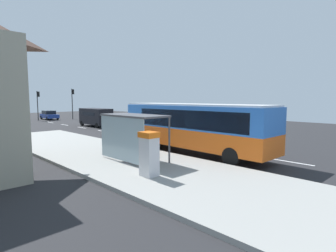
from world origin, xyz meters
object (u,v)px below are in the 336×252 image
at_px(recycling_bin_green, 125,140).
at_px(recycling_bin_red, 131,141).
at_px(recycling_bin_yellow, 144,144).
at_px(ticket_machine, 149,154).
at_px(sedan_near, 49,115).
at_px(traffic_light_far_side, 15,100).
at_px(bus_shelter, 129,126).
at_px(recycling_bin_blue, 137,143).
at_px(traffic_light_median, 38,101).
at_px(traffic_light_near_side, 73,99).
at_px(bus, 192,125).
at_px(white_van, 96,116).

bearing_deg(recycling_bin_green, recycling_bin_red, -90.00).
bearing_deg(recycling_bin_yellow, ticket_machine, -127.21).
height_order(sedan_near, recycling_bin_green, sedan_near).
bearing_deg(sedan_near, recycling_bin_red, -101.57).
height_order(traffic_light_far_side, bus_shelter, traffic_light_far_side).
bearing_deg(recycling_bin_blue, traffic_light_median, 81.77).
relative_size(traffic_light_near_side, traffic_light_median, 1.10).
bearing_deg(bus, bus_shelter, 174.22).
distance_m(recycling_bin_yellow, traffic_light_far_side, 31.84).
distance_m(ticket_machine, bus_shelter, 3.29).
distance_m(white_van, recycling_bin_blue, 17.92).
relative_size(recycling_bin_yellow, recycling_bin_blue, 1.00).
relative_size(sedan_near, recycling_bin_red, 4.69).
bearing_deg(bus_shelter, recycling_bin_yellow, 33.07).
height_order(recycling_bin_red, traffic_light_median, traffic_light_median).
bearing_deg(traffic_light_far_side, recycling_bin_blue, -92.03).
xyz_separation_m(recycling_bin_green, traffic_light_median, (4.60, 30.41, 2.52)).
bearing_deg(recycling_bin_yellow, traffic_light_far_side, 88.01).
bearing_deg(traffic_light_near_side, bus, -102.39).
height_order(white_van, recycling_bin_blue, white_van).
relative_size(sedan_near, ticket_machine, 2.30).
relative_size(bus, recycling_bin_yellow, 11.64).
bearing_deg(traffic_light_near_side, bus_shelter, -110.21).
xyz_separation_m(recycling_bin_yellow, traffic_light_median, (4.60, 32.51, 2.52)).
bearing_deg(recycling_bin_blue, sedan_near, 78.67).
height_order(recycling_bin_green, bus_shelter, bus_shelter).
height_order(traffic_light_median, bus_shelter, traffic_light_median).
xyz_separation_m(bus, recycling_bin_blue, (-2.49, 2.62, -1.19)).
bearing_deg(sedan_near, traffic_light_near_side, -35.16).
distance_m(ticket_machine, traffic_light_far_side, 36.43).
bearing_deg(ticket_machine, bus, 23.02).
bearing_deg(recycling_bin_blue, bus, -46.44).
height_order(sedan_near, recycling_bin_red, sedan_near).
xyz_separation_m(bus, recycling_bin_red, (-2.49, 3.32, -1.19)).
bearing_deg(recycling_bin_yellow, sedan_near, 78.91).
xyz_separation_m(recycling_bin_red, traffic_light_near_side, (9.70, 29.51, 2.80)).
bearing_deg(bus_shelter, recycling_bin_blue, 44.05).
relative_size(ticket_machine, recycling_bin_red, 2.04).
relative_size(recycling_bin_blue, recycling_bin_green, 1.00).
relative_size(bus, recycling_bin_red, 11.64).
bearing_deg(traffic_light_far_side, bus, -87.64).
distance_m(white_van, ticket_machine, 23.89).
height_order(traffic_light_far_side, traffic_light_median, traffic_light_far_side).
relative_size(recycling_bin_blue, recycling_bin_red, 1.00).
bearing_deg(sedan_near, ticket_machine, -104.68).
height_order(bus, ticket_machine, bus).
height_order(recycling_bin_blue, traffic_light_near_side, traffic_light_near_side).
relative_size(white_van, recycling_bin_red, 5.51).
relative_size(white_van, recycling_bin_yellow, 5.51).
xyz_separation_m(recycling_bin_red, traffic_light_median, (4.60, 31.11, 2.52)).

